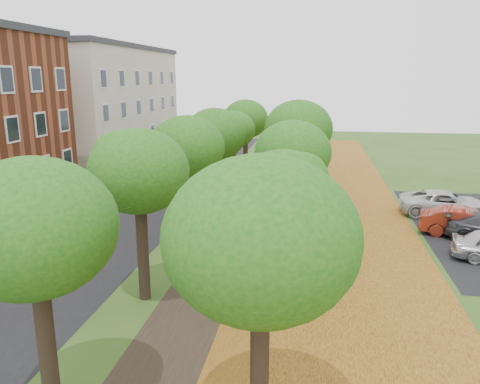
% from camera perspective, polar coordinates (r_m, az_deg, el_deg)
% --- Properties ---
extents(street_asphalt, '(8.00, 70.00, 0.01)m').
position_cam_1_polar(street_asphalt, '(27.09, -15.36, -3.02)').
color(street_asphalt, black).
rests_on(street_asphalt, ground).
extents(footpath, '(3.20, 70.00, 0.01)m').
position_cam_1_polar(footpath, '(24.99, 0.55, -3.94)').
color(footpath, black).
rests_on(footpath, ground).
extents(leaf_verge, '(7.50, 70.00, 0.01)m').
position_cam_1_polar(leaf_verge, '(24.77, 12.09, -4.42)').
color(leaf_verge, '#AD7B1F').
rests_on(leaf_verge, ground).
extents(tree_row_west, '(3.53, 33.53, 5.86)m').
position_cam_1_polar(tree_row_west, '(24.44, -4.56, 6.01)').
color(tree_row_west, black).
rests_on(tree_row_west, ground).
extents(tree_row_east, '(3.53, 33.53, 5.86)m').
position_cam_1_polar(tree_row_east, '(23.77, 6.81, 5.73)').
color(tree_row_east, black).
rests_on(tree_row_east, ground).
extents(building_cream, '(10.30, 20.30, 10.40)m').
position_cam_1_polar(building_cream, '(46.39, -17.42, 10.27)').
color(building_cream, beige).
rests_on(building_cream, ground).
extents(car_red, '(4.51, 2.49, 1.41)m').
position_cam_1_polar(car_red, '(25.45, 25.82, -3.39)').
color(car_red, maroon).
rests_on(car_red, ground).
extents(car_white, '(5.15, 2.58, 1.40)m').
position_cam_1_polar(car_white, '(28.80, 23.85, -1.30)').
color(car_white, silver).
rests_on(car_white, ground).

